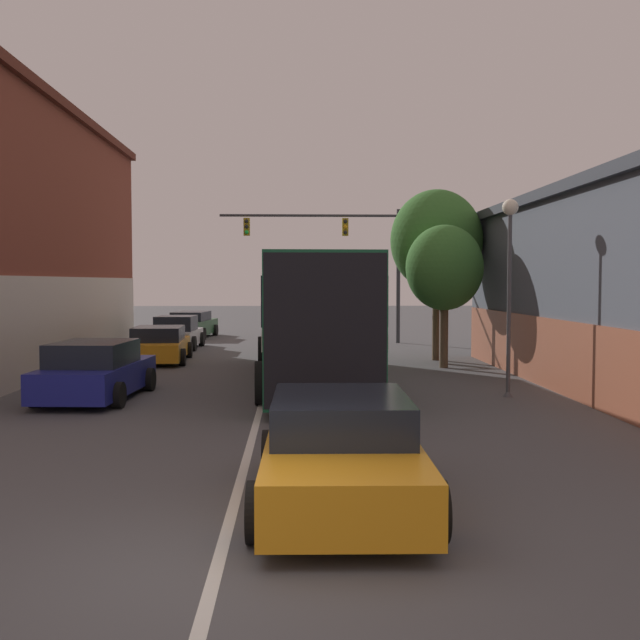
{
  "coord_description": "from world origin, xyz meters",
  "views": [
    {
      "loc": [
        0.77,
        -7.27,
        2.83
      ],
      "look_at": [
        1.46,
        13.04,
        1.78
      ],
      "focal_mm": 42.0,
      "sensor_mm": 36.0,
      "label": 1
    }
  ],
  "objects": [
    {
      "name": "street_tree_far",
      "position": [
        5.84,
        19.39,
        4.29
      ],
      "size": [
        3.29,
        2.96,
        6.11
      ],
      "color": "brown",
      "rests_on": "ground_plane"
    },
    {
      "name": "hatchback_foreground",
      "position": [
        1.36,
        2.13,
        0.66
      ],
      "size": [
        2.22,
        4.51,
        1.36
      ],
      "rotation": [
        0.0,
        0.0,
        1.55
      ],
      "color": "orange",
      "rests_on": "ground_plane"
    },
    {
      "name": "parked_car_left_far",
      "position": [
        -4.0,
        19.12,
        0.6
      ],
      "size": [
        2.24,
        4.49,
        1.26
      ],
      "rotation": [
        0.0,
        0.0,
        1.63
      ],
      "color": "orange",
      "rests_on": "ground_plane"
    },
    {
      "name": "street_lamp",
      "position": [
        6.0,
        10.8,
        3.23
      ],
      "size": [
        0.39,
        0.39,
        4.83
      ],
      "color": "#47474C",
      "rests_on": "ground_plane"
    },
    {
      "name": "street_tree_near",
      "position": [
        5.67,
        17.05,
        3.26
      ],
      "size": [
        2.54,
        2.29,
        4.68
      ],
      "color": "brown",
      "rests_on": "ground_plane"
    },
    {
      "name": "parked_car_left_mid",
      "position": [
        -4.2,
        24.33,
        0.65
      ],
      "size": [
        2.0,
        3.86,
        1.39
      ],
      "rotation": [
        0.0,
        0.0,
        1.55
      ],
      "color": "silver",
      "rests_on": "ground_plane"
    },
    {
      "name": "bus",
      "position": [
        1.13,
        13.8,
        1.95
      ],
      "size": [
        3.22,
        12.66,
        3.47
      ],
      "rotation": [
        0.0,
        0.0,
        1.61
      ],
      "color": "#145133",
      "rests_on": "ground_plane"
    },
    {
      "name": "traffic_signal_gantry",
      "position": [
        3.03,
        27.02,
        4.48
      ],
      "size": [
        8.26,
        0.36,
        6.14
      ],
      "color": "#333338",
      "rests_on": "ground_plane"
    },
    {
      "name": "parked_car_left_distant",
      "position": [
        -4.42,
        30.6,
        0.64
      ],
      "size": [
        2.3,
        4.78,
        1.32
      ],
      "rotation": [
        0.0,
        0.0,
        1.47
      ],
      "color": "#285633",
      "rests_on": "ground_plane"
    },
    {
      "name": "lane_center_line",
      "position": [
        0.0,
        15.52,
        0.0
      ],
      "size": [
        0.14,
        43.03,
        0.01
      ],
      "color": "silver",
      "rests_on": "ground_plane"
    },
    {
      "name": "parked_car_left_near",
      "position": [
        -4.02,
        10.78,
        0.66
      ],
      "size": [
        2.29,
        4.45,
        1.4
      ],
      "rotation": [
        0.0,
        0.0,
        1.51
      ],
      "color": "navy",
      "rests_on": "ground_plane"
    },
    {
      "name": "ground_plane",
      "position": [
        0.0,
        0.0,
        0.0
      ],
      "size": [
        160.0,
        160.0,
        0.0
      ],
      "primitive_type": "plane",
      "color": "#4C4C4F"
    }
  ]
}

